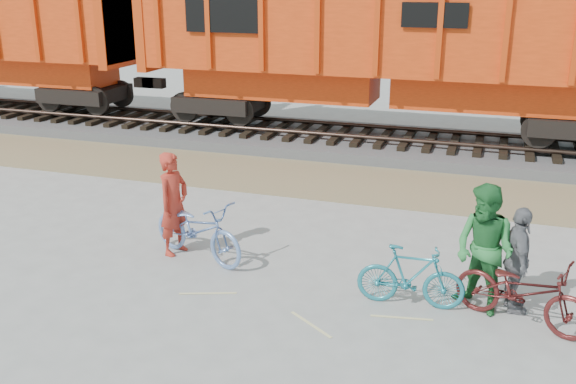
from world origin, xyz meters
name	(u,v)px	position (x,y,z in m)	size (l,w,h in m)	color
ground	(285,281)	(0.00, 0.00, 0.00)	(120.00, 120.00, 0.00)	#9E9E99
gravel_strip	(358,183)	(0.00, 5.50, 0.01)	(120.00, 3.00, 0.02)	#867553
ballast_bed	(385,144)	(0.00, 9.00, 0.15)	(120.00, 4.00, 0.30)	slate
track	(385,133)	(0.00, 9.00, 0.47)	(120.00, 2.60, 0.24)	black
hopper_car_center	(387,43)	(-0.08, 9.00, 3.01)	(14.00, 3.13, 4.65)	black
bicycle_blue	(198,229)	(-1.73, 0.38, 0.54)	(0.72, 2.07, 1.09)	#6C8EC9
bicycle_teal	(411,276)	(2.04, -0.18, 0.48)	(0.45, 1.60, 0.96)	teal
bicycle_maroon	(523,292)	(3.61, -0.24, 0.51)	(0.68, 1.95, 1.02)	#501918
person_solo	(174,204)	(-2.23, 0.48, 0.93)	(0.68, 0.44, 1.85)	#AF2E20
person_man	(484,250)	(3.04, 0.02, 0.97)	(0.94, 0.73, 1.94)	#267435
person_woman	(518,260)	(3.51, 0.16, 0.81)	(0.95, 0.39, 1.61)	slate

